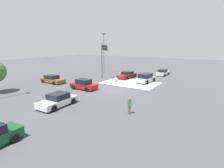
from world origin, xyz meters
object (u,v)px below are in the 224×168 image
street_light_pole_a (104,51)px  car_5 (52,79)px  car_2 (58,100)px  car_6 (145,78)px  car_0 (163,72)px  traffic_signal_mast (103,53)px  car_1 (84,85)px  pedestrian (130,105)px  car_4 (127,75)px

street_light_pole_a → car_5: bearing=79.3°
car_2 → car_6: bearing=166.0°
car_0 → car_5: car_0 is taller
traffic_signal_mast → car_5: traffic_signal_mast is taller
car_0 → car_1: size_ratio=1.02×
traffic_signal_mast → car_0: (-8.00, -11.39, -4.51)m
car_2 → street_light_pole_a: bearing=-160.9°
pedestrian → car_4: bearing=-14.6°
car_2 → car_6: size_ratio=1.03×
car_4 → street_light_pole_a: (6.64, -1.14, 4.75)m
car_5 → pedestrian: 18.99m
traffic_signal_mast → car_4: traffic_signal_mast is taller
car_2 → pedestrian: (-7.80, -2.26, 0.27)m
car_4 → car_5: car_5 is taller
car_1 → car_4: 11.83m
car_5 → car_6: car_6 is taller
pedestrian → car_0: bearing=-34.0°
pedestrian → car_5: bearing=30.3°
car_2 → car_5: (10.44, -7.57, -0.02)m
car_4 → pedestrian: 19.09m
car_2 → traffic_signal_mast: bearing=-166.8°
car_2 → street_light_pole_a: size_ratio=0.51×
car_5 → car_4: bearing=52.9°
traffic_signal_mast → car_1: (-1.56, 7.41, -4.44)m
car_1 → car_0: bearing=70.1°
car_4 → street_light_pole_a: street_light_pole_a is taller
car_4 → car_5: (9.00, 11.40, 0.01)m
traffic_signal_mast → pedestrian: bearing=-0.8°
car_0 → pedestrian: 24.06m
car_5 → pedestrian: (-18.24, 5.30, 0.30)m
car_4 → car_5: 14.52m
car_5 → pedestrian: bearing=-15.0°
car_2 → car_4: (1.44, -18.97, -0.03)m
car_2 → car_5: car_2 is taller
car_5 → street_light_pole_a: (-2.36, -12.53, 4.73)m
car_2 → pedestrian: pedestrian is taller
pedestrian → street_light_pole_a: size_ratio=0.18×
car_0 → car_1: (6.45, 18.80, 0.07)m
car_0 → street_light_pole_a: size_ratio=0.47×
pedestrian → street_light_pole_a: bearing=-1.8°
car_2 → car_5: size_ratio=0.95×
pedestrian → car_2: bearing=62.7°
pedestrian → car_1: bearing=21.2°
traffic_signal_mast → car_6: size_ratio=1.51×
traffic_signal_mast → car_5: 10.44m
traffic_signal_mast → car_2: traffic_signal_mast is taller
car_2 → street_light_pole_a: (8.08, -20.10, 4.71)m
car_0 → pedestrian: (-3.98, 23.73, 0.29)m
car_1 → car_4: car_1 is taller
car_1 → car_2: car_1 is taller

